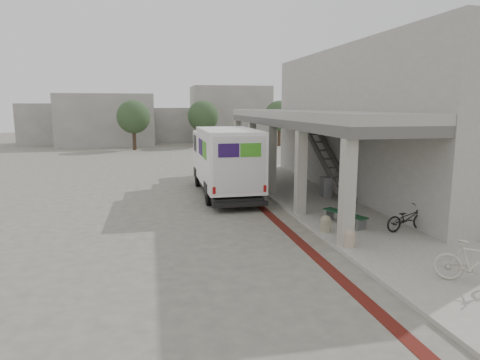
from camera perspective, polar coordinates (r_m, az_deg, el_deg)
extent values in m
plane|color=#655E56|center=(15.88, 1.38, -5.66)|extent=(120.00, 120.00, 0.00)
cube|color=#4F150F|center=(17.99, 3.02, -3.79)|extent=(0.35, 40.00, 0.01)
cube|color=gray|center=(17.20, 14.50, -4.55)|extent=(4.40, 28.00, 0.12)
cube|color=gray|center=(22.25, 17.53, 7.48)|extent=(4.30, 17.00, 7.00)
cube|color=#575552|center=(20.67, 8.34, 7.68)|extent=(3.40, 16.90, 0.35)
cube|color=gray|center=(20.66, 8.37, 8.65)|extent=(3.40, 16.90, 0.35)
cube|color=gray|center=(49.12, -17.29, 7.68)|extent=(10.00, 6.00, 5.50)
cube|color=gray|center=(53.00, -9.25, 7.31)|extent=(8.00, 6.00, 4.00)
cube|color=gray|center=(51.78, -1.33, 8.76)|extent=(9.00, 6.00, 6.50)
cube|color=gray|center=(52.97, -23.49, 6.90)|extent=(7.00, 5.00, 4.50)
cylinder|color=#38281C|center=(43.02, -13.91, 5.52)|extent=(0.36, 0.36, 2.40)
sphere|color=#2A4226|center=(42.93, -14.02, 8.18)|extent=(3.20, 3.20, 3.20)
cylinder|color=#38281C|center=(45.33, -4.91, 5.98)|extent=(0.36, 0.36, 2.40)
sphere|color=#2A4226|center=(45.24, -4.95, 8.51)|extent=(3.20, 3.20, 3.20)
cylinder|color=#38281C|center=(46.03, 5.23, 6.03)|extent=(0.36, 0.36, 2.40)
sphere|color=#2A4226|center=(45.94, 5.27, 8.52)|extent=(3.20, 3.20, 3.20)
cube|color=black|center=(20.60, -1.97, -0.92)|extent=(2.12, 6.94, 0.30)
cube|color=white|center=(19.49, -1.56, 3.02)|extent=(2.40, 5.16, 2.57)
cube|color=white|center=(22.86, -3.05, 3.65)|extent=(2.38, 1.89, 2.27)
cube|color=white|center=(23.98, -3.41, 1.92)|extent=(2.18, 0.61, 0.79)
cube|color=black|center=(23.58, -3.35, 5.17)|extent=(2.18, 0.49, 1.04)
cube|color=black|center=(17.18, 0.02, -3.27)|extent=(2.28, 0.26, 0.18)
cube|color=#28114E|center=(19.96, -5.30, 4.43)|extent=(0.03, 1.38, 0.74)
cube|color=#3E9721|center=(18.49, -4.78, 4.01)|extent=(0.03, 1.38, 0.74)
cube|color=#28114E|center=(16.81, -1.52, 3.96)|extent=(0.84, 0.03, 0.54)
cube|color=#3E9721|center=(16.98, 1.45, 4.02)|extent=(0.84, 0.03, 0.54)
cylinder|color=black|center=(22.96, -5.61, 0.28)|extent=(0.28, 0.89, 0.89)
cylinder|color=black|center=(23.26, -0.51, 0.45)|extent=(0.28, 0.89, 0.89)
cylinder|color=black|center=(18.52, -4.12, -2.02)|extent=(0.28, 0.89, 0.89)
cylinder|color=black|center=(18.89, 2.14, -1.76)|extent=(0.28, 0.89, 0.89)
cube|color=slate|center=(15.01, 15.84, -5.72)|extent=(0.39, 0.21, 0.39)
cube|color=slate|center=(16.05, 11.82, -4.55)|extent=(0.39, 0.21, 0.39)
cube|color=#11351D|center=(15.37, 13.42, -4.43)|extent=(0.73, 1.77, 0.05)
cube|color=#11351D|center=(15.47, 13.79, -4.35)|extent=(0.73, 1.77, 0.05)
cube|color=#11351D|center=(15.57, 14.16, -4.28)|extent=(0.73, 1.77, 0.05)
cylinder|color=tan|center=(13.21, 14.27, -7.80)|extent=(0.38, 0.38, 0.38)
sphere|color=tan|center=(13.16, 14.31, -7.01)|extent=(0.38, 0.38, 0.38)
cylinder|color=gray|center=(14.57, 11.37, -6.05)|extent=(0.37, 0.37, 0.37)
sphere|color=gray|center=(14.52, 11.40, -5.35)|extent=(0.37, 0.37, 0.37)
cube|color=gray|center=(19.96, 11.41, -0.93)|extent=(0.44, 0.57, 0.92)
imported|color=black|center=(15.38, 21.38, -4.76)|extent=(1.70, 0.82, 0.86)
imported|color=#BBB3A4|center=(11.47, 28.75, -9.72)|extent=(1.61, 1.57, 1.05)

